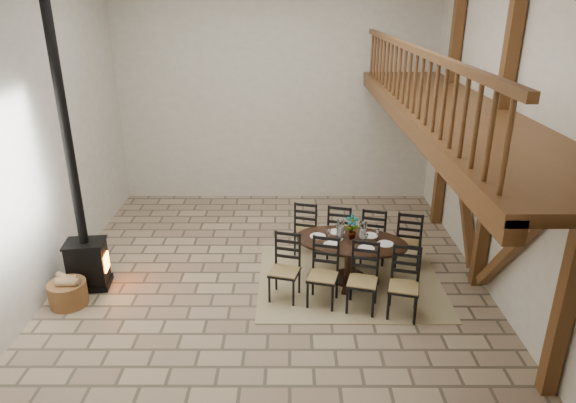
{
  "coord_description": "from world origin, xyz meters",
  "views": [
    {
      "loc": [
        0.29,
        -7.39,
        4.4
      ],
      "look_at": [
        0.28,
        0.4,
        1.3
      ],
      "focal_mm": 32.0,
      "sensor_mm": 36.0,
      "label": 1
    }
  ],
  "objects_px": {
    "wood_stove": "(81,223)",
    "log_stack": "(91,258)",
    "log_basket": "(68,292)",
    "dining_table": "(350,260)"
  },
  "relations": [
    {
      "from": "wood_stove",
      "to": "log_stack",
      "type": "bearing_deg",
      "value": 102.35
    },
    {
      "from": "wood_stove",
      "to": "log_basket",
      "type": "xyz_separation_m",
      "value": [
        -0.14,
        -0.52,
        -0.93
      ]
    },
    {
      "from": "log_basket",
      "to": "log_stack",
      "type": "relative_size",
      "value": 1.14
    },
    {
      "from": "wood_stove",
      "to": "log_basket",
      "type": "height_order",
      "value": "wood_stove"
    },
    {
      "from": "log_stack",
      "to": "wood_stove",
      "type": "bearing_deg",
      "value": -71.05
    },
    {
      "from": "wood_stove",
      "to": "log_basket",
      "type": "distance_m",
      "value": 1.08
    },
    {
      "from": "log_basket",
      "to": "log_stack",
      "type": "height_order",
      "value": "log_basket"
    },
    {
      "from": "log_stack",
      "to": "log_basket",
      "type": "bearing_deg",
      "value": -86.0
    },
    {
      "from": "wood_stove",
      "to": "log_stack",
      "type": "height_order",
      "value": "wood_stove"
    },
    {
      "from": "log_stack",
      "to": "dining_table",
      "type": "bearing_deg",
      "value": -6.06
    }
  ]
}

